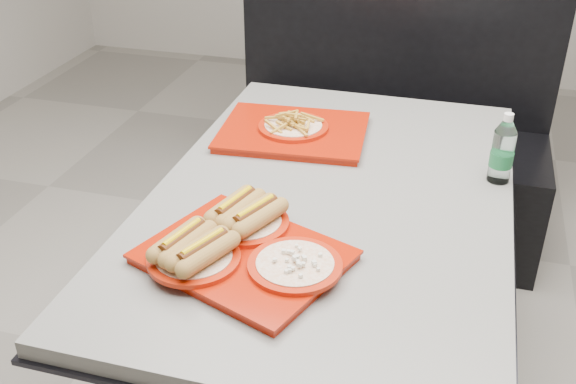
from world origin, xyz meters
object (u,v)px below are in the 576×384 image
(booth_bench, at_px, (385,139))
(tray_far, at_px, (293,128))
(water_bottle, at_px, (502,152))
(diner_table, at_px, (329,246))
(tray_near, at_px, (239,245))

(booth_bench, bearing_deg, tray_far, -103.21)
(tray_far, relative_size, water_bottle, 2.38)
(diner_table, bearing_deg, water_bottle, 24.51)
(diner_table, distance_m, tray_near, 0.41)
(booth_bench, distance_m, tray_far, 0.89)
(tray_near, bearing_deg, booth_bench, 84.58)
(water_bottle, bearing_deg, tray_far, 168.83)
(booth_bench, relative_size, water_bottle, 7.03)
(diner_table, relative_size, booth_bench, 1.05)
(booth_bench, distance_m, tray_near, 1.48)
(diner_table, distance_m, tray_far, 0.40)
(tray_near, relative_size, water_bottle, 2.61)
(water_bottle, bearing_deg, booth_bench, 114.39)
(tray_near, xyz_separation_m, water_bottle, (0.55, 0.52, 0.05))
(tray_near, bearing_deg, tray_far, 94.48)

